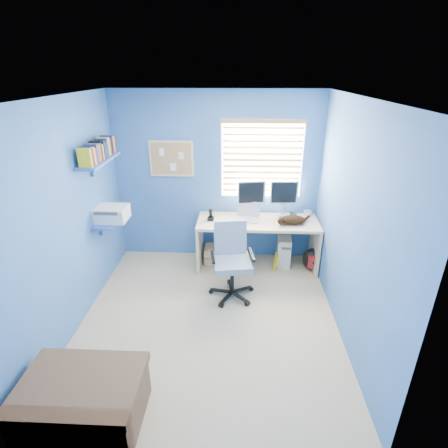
{
  "coord_description": "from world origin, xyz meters",
  "views": [
    {
      "loc": [
        0.33,
        -3.35,
        2.74
      ],
      "look_at": [
        0.15,
        0.65,
        0.95
      ],
      "focal_mm": 28.0,
      "sensor_mm": 36.0,
      "label": 1
    }
  ],
  "objects_px": {
    "desk": "(257,244)",
    "tower_pc": "(284,249)",
    "cat": "(293,220)",
    "office_chair": "(232,270)",
    "laptop": "(247,213)"
  },
  "relations": [
    {
      "from": "laptop",
      "to": "cat",
      "type": "bearing_deg",
      "value": -1.96
    },
    {
      "from": "desk",
      "to": "cat",
      "type": "distance_m",
      "value": 0.65
    },
    {
      "from": "tower_pc",
      "to": "desk",
      "type": "bearing_deg",
      "value": -159.95
    },
    {
      "from": "desk",
      "to": "cat",
      "type": "height_order",
      "value": "cat"
    },
    {
      "from": "desk",
      "to": "tower_pc",
      "type": "xyz_separation_m",
      "value": [
        0.42,
        0.11,
        -0.14
      ]
    },
    {
      "from": "cat",
      "to": "laptop",
      "type": "bearing_deg",
      "value": 145.61
    },
    {
      "from": "desk",
      "to": "laptop",
      "type": "distance_m",
      "value": 0.5
    },
    {
      "from": "laptop",
      "to": "tower_pc",
      "type": "bearing_deg",
      "value": 17.29
    },
    {
      "from": "laptop",
      "to": "cat",
      "type": "distance_m",
      "value": 0.65
    },
    {
      "from": "desk",
      "to": "office_chair",
      "type": "bearing_deg",
      "value": -115.76
    },
    {
      "from": "cat",
      "to": "tower_pc",
      "type": "bearing_deg",
      "value": 82.96
    },
    {
      "from": "desk",
      "to": "tower_pc",
      "type": "distance_m",
      "value": 0.46
    },
    {
      "from": "cat",
      "to": "office_chair",
      "type": "xyz_separation_m",
      "value": [
        -0.84,
        -0.65,
        -0.44
      ]
    },
    {
      "from": "desk",
      "to": "tower_pc",
      "type": "height_order",
      "value": "desk"
    },
    {
      "from": "desk",
      "to": "laptop",
      "type": "relative_size",
      "value": 5.27
    }
  ]
}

